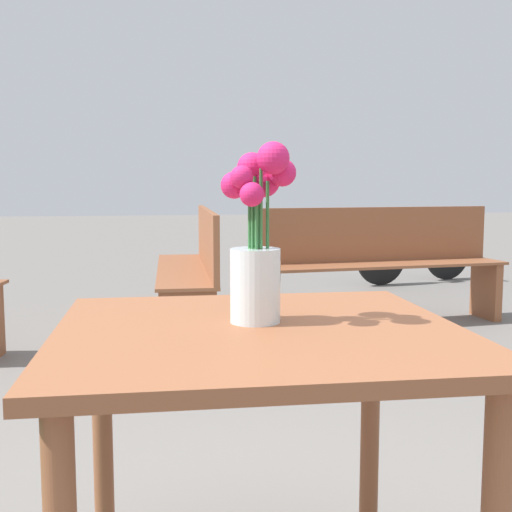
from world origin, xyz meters
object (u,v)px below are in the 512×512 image
flower_vase (258,248)px  bench_near (195,265)px  table_front (259,380)px  bench_middle (377,259)px  bicycle (416,252)px

flower_vase → bench_near: flower_vase is taller
table_front → flower_vase: bearing=83.8°
table_front → bench_middle: bearing=65.7°
table_front → flower_vase: size_ratio=2.24×
table_front → bench_middle: bench_middle is taller
flower_vase → bench_near: 3.07m
flower_vase → bicycle: 5.58m
bicycle → table_front: bearing=-116.9°
bench_middle → bicycle: size_ratio=1.33×
flower_vase → bicycle: bearing=62.9°
bicycle → bench_near: bearing=-141.9°
bench_near → bench_middle: same height
flower_vase → bench_middle: (1.43, 3.14, -0.41)m
flower_vase → bench_middle: flower_vase is taller
bench_middle → flower_vase: bearing=-114.5°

